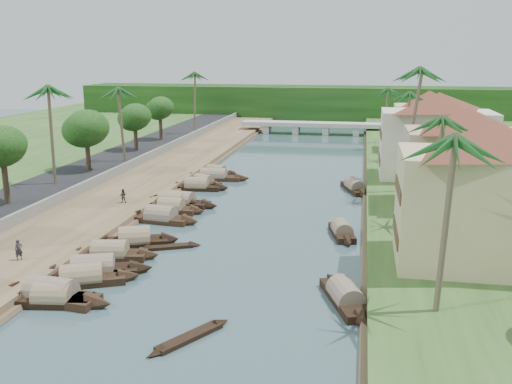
% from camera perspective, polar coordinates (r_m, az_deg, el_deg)
% --- Properties ---
extents(ground, '(220.00, 220.00, 0.00)m').
position_cam_1_polar(ground, '(46.90, -2.65, -6.09)').
color(ground, '#3A5157').
rests_on(ground, ground).
extents(left_bank, '(10.00, 180.00, 0.80)m').
position_cam_1_polar(left_bank, '(69.92, -11.71, 0.62)').
color(left_bank, brown).
rests_on(left_bank, ground).
extents(right_bank, '(16.00, 180.00, 1.20)m').
position_cam_1_polar(right_bank, '(65.34, 18.02, -0.51)').
color(right_bank, '#27491D').
rests_on(right_bank, ground).
extents(road, '(8.00, 180.00, 1.40)m').
position_cam_1_polar(road, '(73.47, -17.87, 1.11)').
color(road, black).
rests_on(road, ground).
extents(retaining_wall, '(0.40, 180.00, 1.10)m').
position_cam_1_polar(retaining_wall, '(71.40, -14.87, 1.49)').
color(retaining_wall, slate).
rests_on(retaining_wall, left_bank).
extents(treeline, '(120.00, 14.00, 8.00)m').
position_cam_1_polar(treeline, '(143.79, 6.59, 8.86)').
color(treeline, '#10340E').
rests_on(treeline, ground).
extents(bridge, '(28.00, 4.00, 2.40)m').
position_cam_1_polar(bridge, '(116.25, 5.54, 6.63)').
color(bridge, '#A8A99E').
rests_on(bridge, ground).
extents(building_near, '(14.85, 14.85, 10.20)m').
position_cam_1_polar(building_near, '(42.91, 22.10, -0.09)').
color(building_near, '#C5BA84').
rests_on(building_near, right_bank).
extents(building_mid, '(14.11, 14.11, 9.70)m').
position_cam_1_polar(building_mid, '(58.57, 20.09, 3.29)').
color(building_mid, tan).
rests_on(building_mid, right_bank).
extents(building_far, '(15.59, 15.59, 10.20)m').
position_cam_1_polar(building_far, '(72.09, 17.59, 5.49)').
color(building_far, silver).
rests_on(building_far, right_bank).
extents(building_distant, '(12.62, 12.62, 9.20)m').
position_cam_1_polar(building_distant, '(91.99, 16.78, 6.88)').
color(building_distant, '#C5BA84').
rests_on(building_distant, right_bank).
extents(sampan_0, '(9.31, 2.83, 2.39)m').
position_cam_1_polar(sampan_0, '(40.34, -19.80, -9.67)').
color(sampan_0, black).
rests_on(sampan_0, ground).
extents(sampan_1, '(7.18, 2.58, 2.11)m').
position_cam_1_polar(sampan_1, '(39.77, -19.60, -10.01)').
color(sampan_1, black).
rests_on(sampan_1, ground).
extents(sampan_2, '(8.28, 5.02, 2.20)m').
position_cam_1_polar(sampan_2, '(42.33, -17.04, -8.34)').
color(sampan_2, black).
rests_on(sampan_2, ground).
extents(sampan_3, '(8.94, 4.74, 2.36)m').
position_cam_1_polar(sampan_3, '(43.78, -15.95, -7.51)').
color(sampan_3, black).
rests_on(sampan_3, ground).
extents(sampan_4, '(8.14, 3.12, 2.26)m').
position_cam_1_polar(sampan_4, '(46.80, -14.38, -6.03)').
color(sampan_4, black).
rests_on(sampan_4, ground).
extents(sampan_5, '(7.82, 4.48, 2.42)m').
position_cam_1_polar(sampan_5, '(49.60, -12.02, -4.76)').
color(sampan_5, black).
rests_on(sampan_5, ground).
extents(sampan_6, '(8.21, 2.84, 2.38)m').
position_cam_1_polar(sampan_6, '(55.86, -9.49, -2.55)').
color(sampan_6, black).
rests_on(sampan_6, ground).
extents(sampan_7, '(8.03, 2.41, 2.12)m').
position_cam_1_polar(sampan_7, '(61.50, -8.43, -1.01)').
color(sampan_7, black).
rests_on(sampan_7, ground).
extents(sampan_8, '(7.34, 2.10, 2.26)m').
position_cam_1_polar(sampan_8, '(58.94, -8.49, -1.66)').
color(sampan_8, black).
rests_on(sampan_8, ground).
extents(sampan_9, '(9.48, 3.47, 2.33)m').
position_cam_1_polar(sampan_9, '(61.61, -7.69, -0.96)').
color(sampan_9, black).
rests_on(sampan_9, ground).
extents(sampan_10, '(6.69, 4.50, 1.93)m').
position_cam_1_polar(sampan_10, '(70.66, -5.30, 0.99)').
color(sampan_10, black).
rests_on(sampan_10, ground).
extents(sampan_11, '(7.97, 2.37, 2.25)m').
position_cam_1_polar(sampan_11, '(68.41, -5.93, 0.56)').
color(sampan_11, black).
rests_on(sampan_11, ground).
extents(sampan_12, '(9.68, 2.20, 2.27)m').
position_cam_1_polar(sampan_12, '(73.59, -4.26, 1.53)').
color(sampan_12, black).
rests_on(sampan_12, ground).
extents(sampan_13, '(7.02, 2.98, 1.93)m').
position_cam_1_polar(sampan_13, '(76.59, -4.01, 2.01)').
color(sampan_13, black).
rests_on(sampan_13, ground).
extents(sampan_14, '(4.44, 8.67, 2.11)m').
position_cam_1_polar(sampan_14, '(38.16, 8.93, -10.36)').
color(sampan_14, black).
rests_on(sampan_14, ground).
extents(sampan_15, '(3.01, 7.17, 1.93)m').
position_cam_1_polar(sampan_15, '(51.51, 8.59, -3.93)').
color(sampan_15, black).
rests_on(sampan_15, ground).
extents(sampan_16, '(4.25, 8.63, 2.11)m').
position_cam_1_polar(sampan_16, '(68.51, 9.86, 0.45)').
color(sampan_16, black).
rests_on(sampan_16, ground).
extents(canoe_0, '(3.99, 5.67, 0.82)m').
position_cam_1_polar(canoe_0, '(33.72, -6.66, -14.27)').
color(canoe_0, black).
rests_on(canoe_0, ground).
extents(canoe_1, '(5.21, 3.02, 0.86)m').
position_cam_1_polar(canoe_1, '(48.38, -8.65, -5.49)').
color(canoe_1, black).
rests_on(canoe_1, ground).
extents(canoe_2, '(5.71, 3.29, 0.86)m').
position_cam_1_polar(canoe_2, '(71.47, -5.73, 0.88)').
color(canoe_2, black).
rests_on(canoe_2, ground).
extents(palm_0, '(3.20, 3.20, 11.71)m').
position_cam_1_polar(palm_0, '(32.90, 18.88, 4.66)').
color(palm_0, brown).
rests_on(palm_0, ground).
extents(palm_1, '(3.20, 3.20, 10.91)m').
position_cam_1_polar(palm_1, '(50.39, 17.25, 6.81)').
color(palm_1, brown).
rests_on(palm_1, ground).
extents(palm_2, '(3.20, 3.20, 14.60)m').
position_cam_1_polar(palm_2, '(62.81, 15.28, 11.43)').
color(palm_2, brown).
rests_on(palm_2, ground).
extents(palm_3, '(3.20, 3.20, 10.91)m').
position_cam_1_polar(palm_3, '(81.52, 14.86, 9.35)').
color(palm_3, brown).
rests_on(palm_3, ground).
extents(palm_5, '(3.20, 3.20, 12.39)m').
position_cam_1_polar(palm_5, '(67.58, -20.13, 9.57)').
color(palm_5, brown).
rests_on(palm_5, ground).
extents(palm_6, '(3.20, 3.20, 11.38)m').
position_cam_1_polar(palm_6, '(79.88, -13.40, 9.83)').
color(palm_6, brown).
rests_on(palm_6, ground).
extents(palm_7, '(3.20, 3.20, 10.46)m').
position_cam_1_polar(palm_7, '(98.60, 12.99, 9.88)').
color(palm_7, brown).
rests_on(palm_7, ground).
extents(palm_8, '(3.20, 3.20, 12.52)m').
position_cam_1_polar(palm_8, '(106.54, -6.27, 11.57)').
color(palm_8, brown).
rests_on(palm_8, ground).
extents(tree_2, '(4.54, 4.54, 7.58)m').
position_cam_1_polar(tree_2, '(60.50, -24.06, 4.07)').
color(tree_2, '#423225').
rests_on(tree_2, ground).
extents(tree_3, '(5.39, 5.39, 7.46)m').
position_cam_1_polar(tree_3, '(75.27, -16.62, 6.02)').
color(tree_3, '#423225').
rests_on(tree_3, ground).
extents(tree_4, '(4.65, 4.65, 6.90)m').
position_cam_1_polar(tree_4, '(89.50, -12.03, 7.26)').
color(tree_4, '#423225').
rests_on(tree_4, ground).
extents(tree_5, '(4.36, 4.36, 7.13)m').
position_cam_1_polar(tree_5, '(99.78, -9.59, 8.19)').
color(tree_5, '#423225').
rests_on(tree_5, ground).
extents(tree_6, '(4.01, 4.01, 6.99)m').
position_cam_1_polar(tree_6, '(73.04, 21.49, 5.31)').
color(tree_6, '#423225').
rests_on(tree_6, ground).
extents(person_near, '(0.67, 0.69, 1.59)m').
position_cam_1_polar(person_near, '(46.28, -22.64, -5.36)').
color(person_near, '#25232A').
rests_on(person_near, left_bank).
extents(person_far, '(0.81, 0.70, 1.45)m').
position_cam_1_polar(person_far, '(60.61, -13.16, -0.36)').
color(person_far, '#383627').
rests_on(person_far, left_bank).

